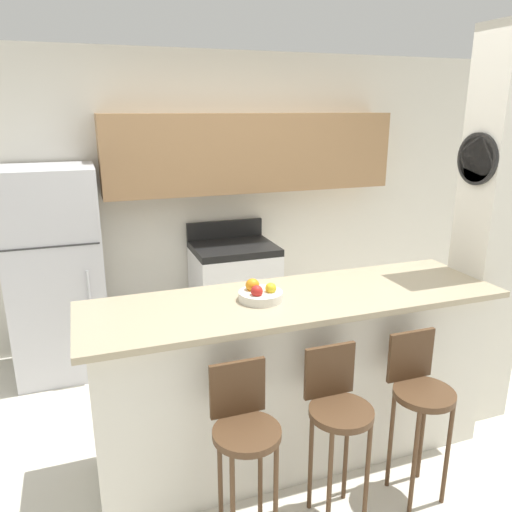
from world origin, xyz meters
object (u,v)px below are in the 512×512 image
(stove_range, at_px, (234,293))
(trash_bin, at_px, (140,348))
(bar_stool_left, at_px, (244,433))
(refrigerator, at_px, (57,273))
(bar_stool_right, at_px, (419,394))
(fruit_bowl, at_px, (260,294))
(bar_stool_mid, at_px, (337,413))

(stove_range, height_order, trash_bin, stove_range)
(bar_stool_left, relative_size, trash_bin, 2.44)
(refrigerator, bearing_deg, bar_stool_right, -49.22)
(bar_stool_right, height_order, trash_bin, bar_stool_right)
(fruit_bowl, bearing_deg, refrigerator, 125.60)
(refrigerator, xyz_separation_m, trash_bin, (0.57, -0.23, -0.64))
(refrigerator, relative_size, bar_stool_mid, 1.78)
(bar_stool_left, relative_size, fruit_bowl, 3.75)
(trash_bin, bearing_deg, stove_range, 16.87)
(bar_stool_left, bearing_deg, refrigerator, 111.80)
(refrigerator, relative_size, trash_bin, 4.35)
(bar_stool_mid, distance_m, trash_bin, 2.08)
(bar_stool_right, xyz_separation_m, trash_bin, (-1.26, 1.89, -0.42))
(trash_bin, bearing_deg, refrigerator, 158.05)
(stove_range, relative_size, bar_stool_left, 1.15)
(fruit_bowl, bearing_deg, bar_stool_right, -37.96)
(bar_stool_mid, bearing_deg, bar_stool_right, 0.00)
(stove_range, relative_size, fruit_bowl, 4.32)
(bar_stool_left, height_order, bar_stool_mid, same)
(bar_stool_right, height_order, fruit_bowl, fruit_bowl)
(bar_stool_right, distance_m, trash_bin, 2.31)
(fruit_bowl, bearing_deg, bar_stool_left, -116.77)
(bar_stool_left, bearing_deg, bar_stool_right, 0.00)
(bar_stool_left, height_order, fruit_bowl, fruit_bowl)
(stove_range, bearing_deg, bar_stool_mid, -93.45)
(stove_range, bearing_deg, fruit_bowl, -102.03)
(bar_stool_mid, height_order, bar_stool_right, same)
(bar_stool_mid, xyz_separation_m, bar_stool_right, (0.49, 0.00, 0.00))
(bar_stool_right, relative_size, fruit_bowl, 3.75)
(refrigerator, bearing_deg, trash_bin, -21.95)
(bar_stool_left, xyz_separation_m, bar_stool_right, (0.98, 0.00, 0.00))
(trash_bin, bearing_deg, bar_stool_mid, -67.88)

